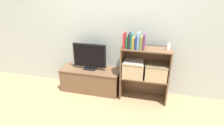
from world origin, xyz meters
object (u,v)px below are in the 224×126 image
at_px(book_plum, 144,42).
at_px(storage_basket_right, 156,71).
at_px(book_teal, 132,41).
at_px(book_forest, 127,42).
at_px(baby_monitor, 169,47).
at_px(tv_stand, 91,79).
at_px(book_olive, 141,43).
at_px(book_mustard, 133,43).
at_px(book_skyblue, 139,41).
at_px(tv, 90,56).
at_px(laptop, 134,61).
at_px(book_navy, 136,43).
at_px(book_charcoal, 130,41).
at_px(book_crimson, 125,40).
at_px(storage_basket_left, 134,68).

distance_m(book_plum, storage_basket_right, 0.53).
height_order(book_teal, storage_basket_right, book_teal).
bearing_deg(book_forest, baby_monitor, 5.91).
xyz_separation_m(tv_stand, book_olive, (0.88, -0.10, 0.79)).
relative_size(book_plum, storage_basket_right, 0.68).
bearing_deg(book_plum, book_teal, 180.00).
distance_m(book_mustard, book_skyblue, 0.09).
xyz_separation_m(tv, book_forest, (0.66, -0.10, 0.32)).
xyz_separation_m(book_olive, laptop, (-0.10, 0.05, -0.33)).
relative_size(book_teal, book_mustard, 1.30).
distance_m(tv, book_navy, 0.87).
relative_size(book_navy, laptop, 0.60).
bearing_deg(book_charcoal, tv, 171.84).
xyz_separation_m(book_navy, book_skyblue, (0.04, 0.00, 0.03)).
xyz_separation_m(book_forest, laptop, (0.12, 0.05, -0.32)).
bearing_deg(storage_basket_right, book_crimson, -174.57).
distance_m(baby_monitor, storage_basket_right, 0.43).
xyz_separation_m(book_forest, book_navy, (0.14, 0.00, 0.01)).
height_order(book_skyblue, baby_monitor, book_skyblue).
bearing_deg(tv_stand, book_mustard, -7.63).
bearing_deg(baby_monitor, storage_basket_left, -178.31).
bearing_deg(tv_stand, book_teal, -7.93).
bearing_deg(book_navy, book_crimson, 180.00).
bearing_deg(laptop, storage_basket_right, 0.00).
height_order(book_mustard, book_plum, book_plum).
xyz_separation_m(book_mustard, book_plum, (0.16, -0.00, 0.03)).
xyz_separation_m(book_olive, book_plum, (0.04, -0.00, 0.02)).
distance_m(tv, book_olive, 0.95).
relative_size(tv_stand, book_crimson, 4.49).
height_order(book_skyblue, storage_basket_right, book_skyblue).
bearing_deg(baby_monitor, book_olive, -170.92).
height_order(book_forest, storage_basket_left, book_forest).
bearing_deg(book_forest, book_skyblue, 0.00).
bearing_deg(book_olive, book_skyblue, 180.00).
relative_size(tv, book_charcoal, 2.49).
distance_m(book_mustard, book_plum, 0.16).
relative_size(book_charcoal, book_mustard, 1.36).
height_order(book_crimson, storage_basket_right, book_crimson).
bearing_deg(tv_stand, book_skyblue, -6.93).
height_order(book_teal, book_plum, book_plum).
height_order(tv_stand, book_forest, book_forest).
bearing_deg(book_navy, book_mustard, 180.00).
xyz_separation_m(storage_basket_left, storage_basket_right, (0.36, 0.00, 0.00)).
distance_m(book_charcoal, book_navy, 0.10).
bearing_deg(storage_basket_right, storage_basket_left, 180.00).
bearing_deg(book_crimson, book_teal, 0.00).
relative_size(tv, book_plum, 2.52).
distance_m(book_mustard, laptop, 0.32).
bearing_deg(tv, book_mustard, -7.51).
relative_size(book_crimson, book_plum, 1.02).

